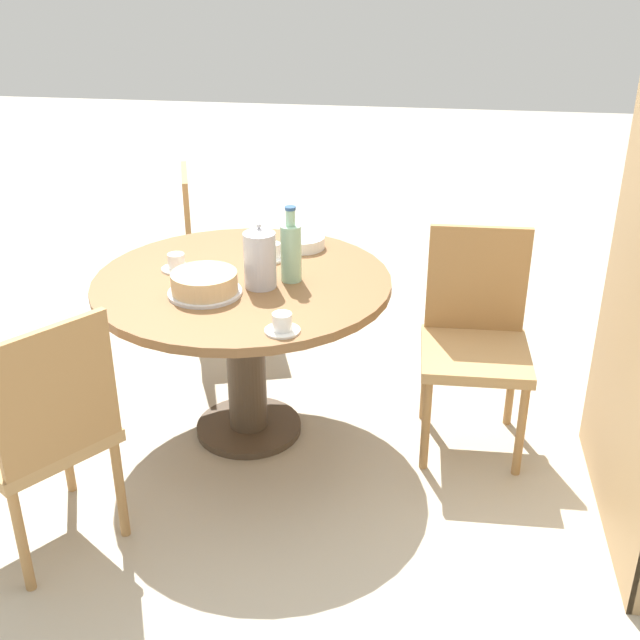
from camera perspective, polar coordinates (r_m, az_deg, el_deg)
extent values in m
plane|color=#B2A893|center=(3.46, -5.06, -7.77)|extent=(14.00, 14.00, 0.00)
cylinder|color=#473828|center=(3.45, -5.07, -7.57)|extent=(0.44, 0.44, 0.03)
cylinder|color=#473828|center=(3.28, -5.29, -2.72)|extent=(0.16, 0.16, 0.63)
cylinder|color=brown|center=(3.14, -5.54, 2.66)|extent=(1.16, 1.16, 0.04)
cylinder|color=#A87A47|center=(3.15, -17.66, -8.54)|extent=(0.03, 0.03, 0.40)
cylinder|color=#A87A47|center=(2.88, -14.04, -11.55)|extent=(0.03, 0.03, 0.40)
cylinder|color=#A87A47|center=(2.77, -20.45, -14.47)|extent=(0.03, 0.03, 0.40)
cube|color=tan|center=(2.83, -19.59, -7.75)|extent=(0.59, 0.59, 0.04)
cube|color=#A87A47|center=(2.55, -18.32, -5.03)|extent=(0.34, 0.26, 0.44)
cylinder|color=#A87A47|center=(3.15, 7.53, -7.40)|extent=(0.03, 0.03, 0.40)
cylinder|color=#A87A47|center=(3.18, 14.08, -7.66)|extent=(0.03, 0.03, 0.40)
cylinder|color=#A87A47|center=(3.45, 7.51, -4.13)|extent=(0.03, 0.03, 0.40)
cylinder|color=#A87A47|center=(3.48, 13.45, -4.39)|extent=(0.03, 0.03, 0.40)
cube|color=tan|center=(3.20, 10.97, -2.48)|extent=(0.43, 0.43, 0.04)
cube|color=#A87A47|center=(3.27, 11.12, 2.89)|extent=(0.04, 0.40, 0.44)
cylinder|color=#A87A47|center=(4.02, -3.52, 0.59)|extent=(0.03, 0.03, 0.40)
cylinder|color=#A87A47|center=(4.34, -4.05, 2.60)|extent=(0.03, 0.03, 0.40)
cylinder|color=#A87A47|center=(4.00, -8.65, 0.22)|extent=(0.03, 0.03, 0.40)
cylinder|color=#A87A47|center=(4.33, -8.79, 2.27)|extent=(0.03, 0.03, 0.40)
cube|color=tan|center=(4.08, -6.40, 4.27)|extent=(0.53, 0.53, 0.04)
cube|color=#A87A47|center=(4.00, -9.41, 7.30)|extent=(0.39, 0.15, 0.44)
cube|color=tan|center=(3.21, 21.75, -12.50)|extent=(0.92, 0.27, 0.04)
cube|color=black|center=(3.30, 21.19, -6.92)|extent=(0.40, 0.21, 0.37)
cylinder|color=silver|center=(3.01, -4.29, 4.27)|extent=(0.12, 0.12, 0.21)
cone|color=silver|center=(2.97, -4.37, 6.36)|extent=(0.11, 0.11, 0.02)
sphere|color=silver|center=(2.96, -4.38, 6.71)|extent=(0.02, 0.02, 0.02)
cylinder|color=#99C6A3|center=(3.06, -2.07, 4.77)|extent=(0.08, 0.08, 0.22)
cylinder|color=#99C6A3|center=(3.01, -2.12, 7.28)|extent=(0.04, 0.04, 0.06)
cylinder|color=#2D5184|center=(3.00, -2.13, 7.95)|extent=(0.04, 0.04, 0.01)
cylinder|color=silver|center=(3.01, -8.18, 1.95)|extent=(0.28, 0.28, 0.01)
cylinder|color=#DBB784|center=(2.99, -8.23, 2.70)|extent=(0.25, 0.25, 0.07)
cylinder|color=white|center=(3.31, -3.39, 4.44)|extent=(0.12, 0.12, 0.01)
cylinder|color=white|center=(3.30, -3.41, 4.98)|extent=(0.07, 0.07, 0.06)
cylinder|color=white|center=(3.24, -10.14, 3.61)|extent=(0.12, 0.12, 0.01)
cylinder|color=white|center=(3.23, -10.18, 4.16)|extent=(0.07, 0.07, 0.06)
cylinder|color=white|center=(2.70, -2.70, -0.75)|extent=(0.12, 0.12, 0.01)
cylinder|color=white|center=(2.69, -2.71, -0.11)|extent=(0.07, 0.07, 0.06)
cylinder|color=white|center=(3.42, -1.26, 5.25)|extent=(0.19, 0.19, 0.01)
cylinder|color=white|center=(3.42, -1.26, 5.41)|extent=(0.19, 0.19, 0.01)
cylinder|color=white|center=(3.42, -1.26, 5.57)|extent=(0.19, 0.19, 0.01)
cylinder|color=white|center=(3.41, -1.26, 5.72)|extent=(0.19, 0.19, 0.01)
cylinder|color=white|center=(3.41, -1.26, 5.88)|extent=(0.19, 0.19, 0.01)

